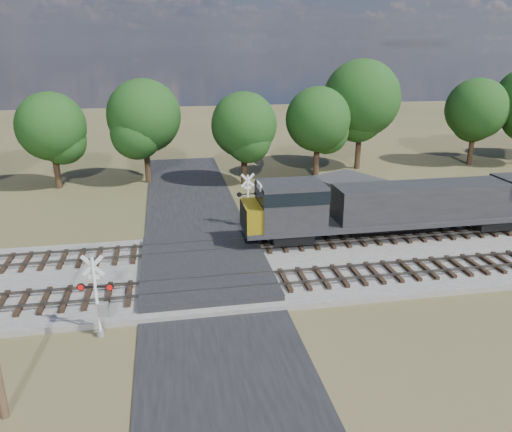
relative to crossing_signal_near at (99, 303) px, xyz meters
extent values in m
plane|color=#424424|center=(5.00, 5.11, -1.61)|extent=(160.00, 160.00, 0.00)
cube|color=gray|center=(15.00, 5.61, -1.46)|extent=(140.00, 10.00, 0.30)
cube|color=black|center=(5.00, 5.11, -1.57)|extent=(7.00, 60.00, 0.08)
cube|color=#262628|center=(5.00, 5.61, -1.30)|extent=(7.00, 9.00, 0.62)
cube|color=black|center=(7.00, 3.11, -1.22)|extent=(44.00, 2.60, 0.18)
cube|color=#534E47|center=(15.00, 2.39, -1.06)|extent=(140.00, 0.08, 0.15)
cube|color=#534E47|center=(15.00, 3.82, -1.06)|extent=(140.00, 0.08, 0.15)
cube|color=black|center=(7.00, 8.11, -1.22)|extent=(44.00, 2.60, 0.18)
cube|color=#534E47|center=(15.00, 7.39, -1.06)|extent=(140.00, 0.08, 0.15)
cube|color=#534E47|center=(15.00, 8.82, -1.06)|extent=(140.00, 0.08, 0.15)
cylinder|color=silver|center=(-0.08, 0.01, 0.27)|extent=(0.13, 0.13, 3.76)
cylinder|color=gray|center=(-0.08, 0.01, -1.47)|extent=(0.34, 0.34, 0.28)
cube|color=silver|center=(-0.08, 0.01, 1.77)|extent=(0.97, 0.22, 0.98)
cube|color=silver|center=(-0.08, 0.01, 1.77)|extent=(0.97, 0.22, 0.98)
cube|color=silver|center=(-0.08, 0.01, 1.26)|extent=(0.47, 0.12, 0.21)
cube|color=black|center=(-0.08, 0.01, 0.79)|extent=(1.49, 0.34, 0.06)
cylinder|color=red|center=(-0.68, 0.13, 0.79)|extent=(0.35, 0.16, 0.34)
cylinder|color=red|center=(0.52, -0.10, 0.79)|extent=(0.35, 0.16, 0.34)
cube|color=gray|center=(0.15, -0.03, -0.30)|extent=(0.47, 0.36, 0.61)
cylinder|color=silver|center=(8.61, 12.57, 0.25)|extent=(0.13, 0.13, 3.73)
cylinder|color=gray|center=(8.61, 12.57, -1.47)|extent=(0.34, 0.34, 0.28)
cube|color=silver|center=(8.61, 12.57, 1.74)|extent=(0.98, 0.09, 0.98)
cube|color=silver|center=(8.61, 12.57, 1.74)|extent=(0.98, 0.09, 0.98)
cube|color=silver|center=(8.61, 12.57, 1.23)|extent=(0.47, 0.05, 0.21)
cube|color=black|center=(8.61, 12.57, 0.76)|extent=(1.49, 0.13, 0.06)
cylinder|color=red|center=(9.21, 12.60, 0.76)|extent=(0.34, 0.11, 0.34)
cylinder|color=red|center=(8.00, 12.53, 0.76)|extent=(0.34, 0.11, 0.34)
cube|color=gray|center=(8.38, 12.55, -0.31)|extent=(0.43, 0.30, 0.61)
cube|color=#4E3221|center=(16.19, 13.62, -0.29)|extent=(5.04, 5.04, 2.66)
cube|color=#2F2F32|center=(16.19, 13.62, 1.14)|extent=(5.54, 5.54, 0.19)
cylinder|color=black|center=(-6.30, 25.40, 0.49)|extent=(0.56, 0.56, 4.20)
sphere|color=#193811|center=(-6.30, 25.40, 3.84)|extent=(5.88, 5.88, 5.88)
cylinder|color=black|center=(1.51, 25.97, 0.73)|extent=(0.56, 0.56, 4.68)
sphere|color=#193811|center=(1.51, 25.97, 4.47)|extent=(6.55, 6.55, 6.55)
cylinder|color=black|center=(10.16, 23.77, 0.46)|extent=(0.56, 0.56, 4.15)
sphere|color=#193811|center=(10.16, 23.77, 3.78)|extent=(5.81, 5.81, 5.81)
cylinder|color=black|center=(17.26, 24.76, 0.52)|extent=(0.56, 0.56, 4.27)
sphere|color=#193811|center=(17.26, 24.76, 3.94)|extent=(5.98, 5.98, 5.98)
cylinder|color=black|center=(22.55, 27.58, 1.10)|extent=(0.56, 0.56, 5.43)
sphere|color=#193811|center=(22.55, 27.58, 5.45)|extent=(7.60, 7.60, 7.60)
cylinder|color=black|center=(34.94, 27.08, 0.63)|extent=(0.56, 0.56, 4.48)
sphere|color=#193811|center=(34.94, 27.08, 4.21)|extent=(6.28, 6.28, 6.28)
camera|label=1|loc=(3.19, -19.90, 10.54)|focal=35.00mm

